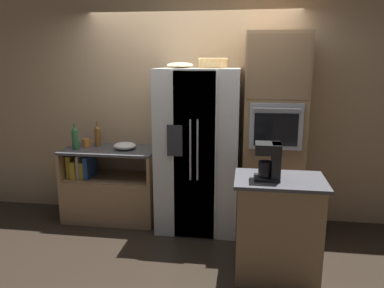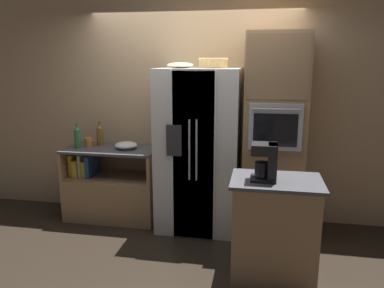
# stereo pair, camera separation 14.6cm
# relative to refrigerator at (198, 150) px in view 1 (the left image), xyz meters

# --- Properties ---
(ground_plane) EXTENTS (20.00, 20.00, 0.00)m
(ground_plane) POSITION_rel_refrigerator_xyz_m (-0.13, -0.03, -0.93)
(ground_plane) COLOR black
(wall_back) EXTENTS (12.00, 0.06, 2.80)m
(wall_back) POSITION_rel_refrigerator_xyz_m (-0.13, 0.40, 0.47)
(wall_back) COLOR tan
(wall_back) RESTS_ON ground_plane
(counter_left) EXTENTS (1.12, 0.59, 0.89)m
(counter_left) POSITION_rel_refrigerator_xyz_m (-1.11, 0.07, -0.60)
(counter_left) COLOR #A87F56
(counter_left) RESTS_ON ground_plane
(refrigerator) EXTENTS (0.92, 0.75, 1.85)m
(refrigerator) POSITION_rel_refrigerator_xyz_m (0.00, 0.00, 0.00)
(refrigerator) COLOR silver
(refrigerator) RESTS_ON ground_plane
(wall_oven) EXTENTS (0.65, 0.72, 2.23)m
(wall_oven) POSITION_rel_refrigerator_xyz_m (0.83, 0.03, 0.19)
(wall_oven) COLOR #A87F56
(wall_oven) RESTS_ON ground_plane
(island_counter) EXTENTS (0.79, 0.56, 0.93)m
(island_counter) POSITION_rel_refrigerator_xyz_m (0.84, -0.95, -0.46)
(island_counter) COLOR #A87F56
(island_counter) RESTS_ON ground_plane
(wicker_basket) EXTENTS (0.33, 0.33, 0.11)m
(wicker_basket) POSITION_rel_refrigerator_xyz_m (0.15, 0.07, 0.99)
(wicker_basket) COLOR tan
(wicker_basket) RESTS_ON refrigerator
(fruit_bowl) EXTENTS (0.29, 0.29, 0.06)m
(fruit_bowl) POSITION_rel_refrigerator_xyz_m (-0.21, -0.02, 0.96)
(fruit_bowl) COLOR beige
(fruit_bowl) RESTS_ON refrigerator
(bottle_tall) EXTENTS (0.08, 0.08, 0.31)m
(bottle_tall) POSITION_rel_refrigerator_xyz_m (-1.29, 0.19, 0.10)
(bottle_tall) COLOR brown
(bottle_tall) RESTS_ON counter_left
(bottle_short) EXTENTS (0.08, 0.08, 0.31)m
(bottle_short) POSITION_rel_refrigerator_xyz_m (-1.49, 0.00, 0.10)
(bottle_short) COLOR #33723F
(bottle_short) RESTS_ON counter_left
(mug) EXTENTS (0.13, 0.09, 0.11)m
(mug) POSITION_rel_refrigerator_xyz_m (-1.41, 0.11, 0.02)
(mug) COLOR orange
(mug) RESTS_ON counter_left
(mixing_bowl) EXTENTS (0.27, 0.27, 0.08)m
(mixing_bowl) POSITION_rel_refrigerator_xyz_m (-0.90, 0.07, 0.01)
(mixing_bowl) COLOR white
(mixing_bowl) RESTS_ON counter_left
(coffee_maker) EXTENTS (0.22, 0.20, 0.32)m
(coffee_maker) POSITION_rel_refrigerator_xyz_m (0.75, -0.98, 0.18)
(coffee_maker) COLOR black
(coffee_maker) RESTS_ON island_counter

